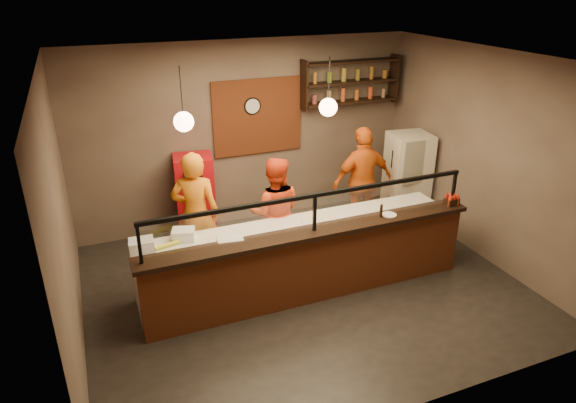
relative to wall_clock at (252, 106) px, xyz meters
name	(u,v)px	position (x,y,z in m)	size (l,w,h in m)	color
floor	(304,287)	(-0.10, -2.46, -2.10)	(6.00, 6.00, 0.00)	black
ceiling	(307,60)	(-0.10, -2.46, 1.10)	(6.00, 6.00, 0.00)	#3D342F
wall_back	(247,134)	(-0.10, 0.04, -0.50)	(6.00, 6.00, 0.00)	#6F6152
wall_left	(61,222)	(-3.10, -2.46, -0.50)	(5.00, 5.00, 0.00)	#6F6152
wall_right	(485,156)	(2.90, -2.46, -0.50)	(5.00, 5.00, 0.00)	#6F6152
wall_front	(417,279)	(-0.10, -4.96, -0.50)	(6.00, 6.00, 0.00)	#6F6152
brick_patch	(258,117)	(0.10, 0.01, -0.20)	(1.60, 0.04, 1.30)	#984421
service_counter	(313,267)	(-0.10, -2.76, -1.60)	(4.60, 0.25, 1.00)	#984421
counter_ledge	(314,232)	(-0.10, -2.76, -1.07)	(4.70, 0.37, 0.06)	black
worktop_cabinet	(299,255)	(-0.10, -2.26, -1.68)	(4.60, 0.75, 0.85)	gray
worktop	(299,227)	(-0.10, -2.26, -1.23)	(4.60, 0.75, 0.05)	silver
sneeze_guard	(315,209)	(-0.10, -2.76, -0.73)	(4.50, 0.05, 0.52)	white
wall_shelving	(351,82)	(1.80, -0.14, 0.30)	(1.84, 0.28, 0.85)	black
wall_clock	(252,106)	(0.00, 0.00, 0.00)	(0.30, 0.30, 0.04)	black
pendant_left	(184,122)	(-1.60, -2.26, 0.45)	(0.24, 0.24, 0.77)	black
pendant_right	(328,107)	(0.30, -2.26, 0.45)	(0.24, 0.24, 0.77)	black
cook_left	(196,215)	(-1.39, -1.47, -1.15)	(0.69, 0.46, 1.90)	orange
cook_mid	(275,212)	(-0.24, -1.66, -1.23)	(0.84, 0.66, 1.73)	red
cook_right	(362,181)	(1.52, -1.22, -1.16)	(1.11, 0.46, 1.89)	orange
fridge	(407,178)	(2.50, -1.10, -1.29)	(0.68, 0.63, 1.63)	beige
red_cooler	(195,197)	(-1.15, -0.31, -1.38)	(0.62, 0.57, 1.45)	#B10B14
pizza_dough	(319,219)	(0.24, -2.21, -1.19)	(0.56, 0.56, 0.01)	beige
prep_tub_a	(142,245)	(-2.25, -2.16, -1.12)	(0.31, 0.25, 0.15)	silver
prep_tub_b	(183,234)	(-1.69, -2.06, -1.13)	(0.29, 0.23, 0.15)	white
prep_tub_c	(230,243)	(-1.19, -2.54, -1.12)	(0.33, 0.26, 0.16)	white
rolling_pin	(167,245)	(-1.93, -2.19, -1.17)	(0.06, 0.06, 0.33)	yellow
condiment_caddy	(451,201)	(2.10, -2.78, -0.99)	(0.19, 0.15, 0.11)	black
pepper_mill	(381,211)	(0.93, -2.74, -0.95)	(0.04, 0.04, 0.18)	black
small_plate	(389,215)	(1.06, -2.74, -1.03)	(0.21, 0.21, 0.01)	silver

